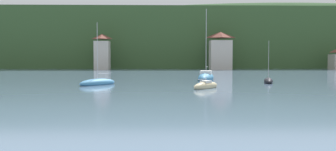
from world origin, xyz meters
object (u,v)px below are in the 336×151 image
Objects in this scene: shore_building_westcentral at (220,51)px; sailboat_far_7 at (206,77)px; sailboat_far_6 at (268,81)px; sailboat_far_1 at (206,86)px; sailboat_far_2 at (98,83)px; shore_building_west at (102,52)px.

sailboat_far_7 is at bearing -102.38° from shore_building_westcentral.
sailboat_far_7 reaches higher than sailboat_far_6.
sailboat_far_2 is at bearing 106.82° from sailboat_far_1.
sailboat_far_6 reaches higher than sailboat_far_1.
sailboat_far_1 is at bearing -70.55° from shore_building_west.
shore_building_west reaches higher than sailboat_far_1.
sailboat_far_1 is at bearing -101.22° from shore_building_westcentral.
sailboat_far_2 is at bearing -81.72° from shore_building_west.
shore_building_westcentral is 2.01× the size of sailboat_far_1.
sailboat_far_7 is at bearing 161.73° from sailboat_far_2.
shore_building_westcentral reaches higher than shore_building_west.
shore_building_west is 54.23m from sailboat_far_2.
sailboat_far_7 reaches higher than shore_building_westcentral.
sailboat_far_1 is 0.64× the size of sailboat_far_2.
sailboat_far_1 is 0.46× the size of sailboat_far_7.
sailboat_far_1 is 12.43m from sailboat_far_6.
sailboat_far_7 is (1.87, 14.19, 0.16)m from sailboat_far_1.
shore_building_westcentral is 59.22m from sailboat_far_2.
sailboat_far_7 is at bearing 31.11° from sailboat_far_1.
shore_building_west is 0.94× the size of shore_building_westcentral.
shore_building_west is 1.20× the size of sailboat_far_2.
shore_building_west is 1.63× the size of sailboat_far_6.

